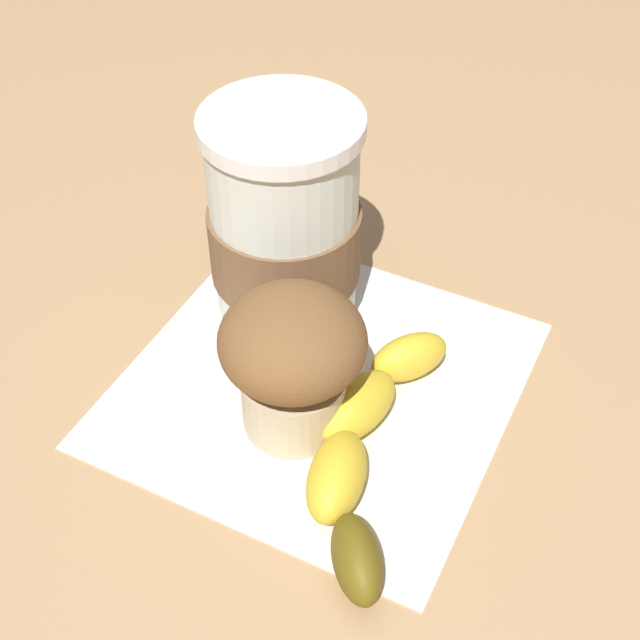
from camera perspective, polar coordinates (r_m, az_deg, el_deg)
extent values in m
plane|color=tan|center=(0.55, 0.00, -4.08)|extent=(3.00, 3.00, 0.00)
cube|color=white|center=(0.55, 0.00, -4.03)|extent=(0.23, 0.23, 0.00)
cylinder|color=silver|center=(0.55, -2.28, 5.96)|extent=(0.09, 0.09, 0.13)
cylinder|color=white|center=(0.51, -2.51, 12.37)|extent=(0.10, 0.10, 0.01)
cylinder|color=brown|center=(0.56, -2.25, 5.02)|extent=(0.09, 0.09, 0.05)
cylinder|color=beige|center=(0.51, -1.55, -5.01)|extent=(0.06, 0.06, 0.04)
ellipsoid|color=brown|center=(0.48, -1.66, -1.40)|extent=(0.08, 0.08, 0.05)
ellipsoid|color=gold|center=(0.54, 5.71, -2.39)|extent=(0.05, 0.05, 0.03)
ellipsoid|color=gold|center=(0.51, 2.43, -5.55)|extent=(0.04, 0.06, 0.03)
ellipsoid|color=gold|center=(0.48, 1.08, -9.98)|extent=(0.04, 0.06, 0.03)
ellipsoid|color=brown|center=(0.46, 2.37, -15.04)|extent=(0.05, 0.05, 0.03)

